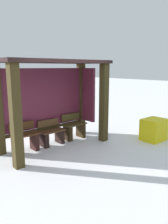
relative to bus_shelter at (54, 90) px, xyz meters
The scene contains 6 objects.
ground_plane 1.57m from the bus_shelter, 118.11° to the right, with size 60.00×60.00×0.00m, color white.
bus_shelter is the anchor object (origin of this frame).
bench_left_inside 1.53m from the bus_shelter, behind, with size 0.72×0.37×0.77m.
bench_center_inside 1.28m from the bus_shelter, 143.56° to the left, with size 0.72×0.39×0.71m.
bench_right_inside 1.45m from the bus_shelter, ahead, with size 0.72×0.40×0.76m.
grit_bin 3.18m from the bus_shelter, 34.59° to the right, with size 0.70×0.56×0.65m, color yellow.
Camera 1 is at (-3.27, -4.80, 2.17)m, focal length 34.96 mm.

